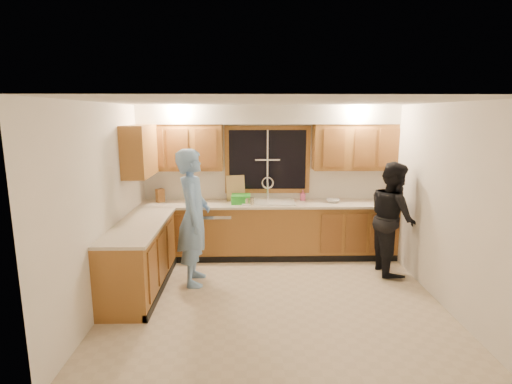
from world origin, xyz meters
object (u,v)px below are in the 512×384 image
stove (128,274)px  man (194,217)px  sink (268,206)px  bowl (333,201)px  knife_block (160,195)px  dish_crate (241,199)px  soap_bottle (303,195)px  dishwasher (217,233)px  woman (393,218)px

stove → man: bearing=47.4°
sink → bowl: sink is taller
knife_block → dish_crate: 1.35m
stove → bowl: bowl is taller
man → knife_block: (-0.70, 1.15, 0.08)m
sink → soap_bottle: (0.60, 0.18, 0.14)m
sink → dishwasher: 0.96m
dishwasher → dish_crate: 0.71m
dishwasher → soap_bottle: size_ratio=4.59×
man → knife_block: bearing=29.1°
dish_crate → bowl: bearing=1.4°
dishwasher → man: size_ratio=0.43×
sink → stove: sink is taller
soap_bottle → bowl: 0.51m
sink → man: (-1.09, -1.05, 0.09)m
man → dish_crate: bearing=-34.6°
stove → woman: woman is taller
woman → bowl: (-0.75, 0.72, 0.11)m
dishwasher → man: (-0.24, -1.04, 0.54)m
knife_block → bowl: knife_block is taller
sink → stove: bearing=-134.6°
soap_bottle → bowl: soap_bottle is taller
soap_bottle → bowl: (0.48, -0.18, -0.06)m
woman → sink: bearing=67.7°
stove → sink: bearing=45.4°
sink → stove: size_ratio=0.96×
woman → soap_bottle: (-1.23, 0.89, 0.17)m
stove → woman: bearing=17.1°
dish_crate → woman: bearing=-16.6°
dishwasher → bowl: (1.92, 0.02, 0.54)m
soap_bottle → dishwasher: bearing=-172.2°
sink → dishwasher: sink is taller
sink → dish_crate: (-0.45, -0.03, 0.13)m
sink → dish_crate: size_ratio=2.82×
sink → stove: 2.60m
dishwasher → stove: (-0.95, -1.81, 0.04)m
man → soap_bottle: size_ratio=10.66×
bowl → stove: bearing=-147.5°
stove → bowl: bearing=32.5°
dishwasher → knife_block: size_ratio=3.69×
woman → bowl: bearing=45.4°
man → soap_bottle: man is taller
dishwasher → dish_crate: size_ratio=2.68×
stove → knife_block: (0.01, 1.92, 0.58)m
knife_block → bowl: size_ratio=0.97×
woman → knife_block: woman is taller
dishwasher → dish_crate: (0.40, -0.02, 0.58)m
sink → bowl: (1.07, 0.01, 0.08)m
dishwasher → woman: bearing=-14.6°
sink → soap_bottle: sink is taller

